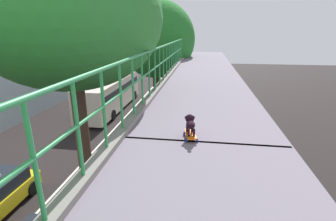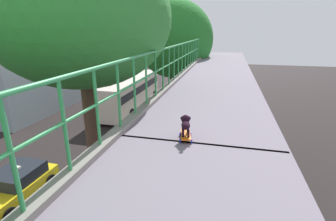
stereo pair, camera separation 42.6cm
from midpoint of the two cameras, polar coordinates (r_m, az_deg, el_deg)
green_railing at (r=2.82m, az=-22.11°, el=-12.72°), size 0.20×35.25×1.21m
car_yellow_cab_fourth at (r=14.02m, az=-30.81°, el=-14.63°), size 1.96×3.98×1.62m
city_bus at (r=25.61m, az=-8.14°, el=4.44°), size 2.77×11.45×3.11m
roadside_tree_mid at (r=7.30m, az=-17.74°, el=19.04°), size 4.83×4.83×9.85m
roadside_tree_far at (r=16.95m, az=2.17°, el=15.82°), size 5.06×5.06×9.63m
toy_skateboard at (r=4.01m, az=7.13°, el=-5.75°), size 0.26×0.42×0.09m
small_dog at (r=3.96m, az=7.16°, el=-2.95°), size 0.20×0.37×0.29m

